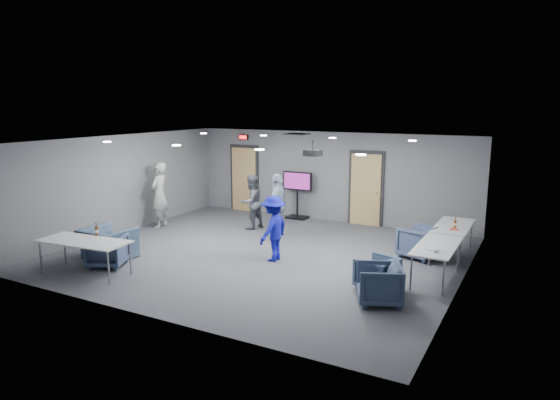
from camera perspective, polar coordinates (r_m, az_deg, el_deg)
The scene contains 29 objects.
floor at distance 12.01m, azimuth -1.99°, elevation -6.16°, with size 9.00×9.00×0.00m, color #313338.
ceiling at distance 11.50m, azimuth -2.08°, elevation 6.79°, with size 9.00×9.00×0.00m, color silver.
wall_back at distance 15.22m, azimuth 5.59°, elevation 2.68°, with size 9.00×0.02×2.70m, color slate.
wall_front at distance 8.56m, azimuth -15.71°, elevation -4.29°, with size 9.00×0.02×2.70m, color slate.
wall_left at distance 14.45m, azimuth -17.64°, elevation 1.76°, with size 0.02×8.00×2.70m, color slate.
wall_right at distance 10.22m, azimuth 20.32°, elevation -2.09°, with size 0.02×8.00×2.70m, color slate.
door_left at distance 16.60m, azimuth -4.09°, elevation 2.42°, with size 1.06×0.17×2.24m.
door_right at distance 14.80m, azimuth 9.78°, elevation 1.23°, with size 1.06×0.17×2.24m.
exit_sign at distance 16.43m, azimuth -4.20°, elevation 7.18°, with size 0.32×0.08×0.16m.
hvac_diffuser at distance 14.20m, azimuth 1.92°, elevation 7.54°, with size 0.60×0.60×0.03m, color black.
downlights at distance 11.50m, azimuth -2.08°, elevation 6.72°, with size 6.18×3.78×0.02m.
person_a at distance 14.69m, azimuth -13.63°, elevation 0.54°, with size 0.70×0.46×1.91m, color gray.
person_b at distance 14.20m, azimuth -3.30°, elevation -0.23°, with size 0.76×0.59×1.56m, color #4E545E.
person_c at distance 13.37m, azimuth -0.25°, elevation -0.58°, with size 1.00×0.42×1.71m, color #9EB8CB.
person_d at distance 11.33m, azimuth -0.78°, elevation -3.27°, with size 0.97×0.56×1.50m, color navy.
chair_right_a at distance 12.06m, azimuth 15.61°, elevation -4.65°, with size 0.80×0.82×0.75m, color #394662.
chair_right_b at distance 9.91m, azimuth 11.01°, elevation -8.21°, with size 0.68×0.70×0.64m, color #3D516A.
chair_right_c at distance 9.24m, azimuth 11.28°, elevation -9.41°, with size 0.76×0.79×0.72m, color #333F58.
chair_front_a at distance 11.67m, azimuth -19.11°, elevation -5.49°, with size 0.75×0.77×0.70m, color #394663.
chair_front_b at distance 12.22m, azimuth -19.06°, elevation -4.71°, with size 1.11×0.97×0.72m, color #3A4D64.
table_right_a at distance 12.40m, azimuth 19.19°, elevation -2.94°, with size 0.77×1.85×0.73m.
table_right_b at distance 10.59m, azimuth 17.50°, elevation -5.19°, with size 0.76×1.82×0.73m.
table_front_left at distance 11.21m, azimuth -21.48°, elevation -4.53°, with size 2.04×1.01×0.73m.
bottle_front at distance 11.48m, azimuth -20.22°, elevation -3.33°, with size 0.08×0.08×0.29m.
bottle_right at distance 12.14m, azimuth 19.37°, elevation -2.59°, with size 0.06×0.06×0.25m.
snack_box at distance 11.94m, azimuth 19.26°, elevation -3.17°, with size 0.16×0.11×0.04m, color #DA4736.
wrapper at distance 10.14m, azimuth 16.91°, elevation -5.46°, with size 0.22×0.15×0.05m, color silver.
tv_stand at distance 15.46m, azimuth 2.00°, elevation 0.90°, with size 0.96×0.46×1.47m.
projector at distance 11.75m, azimuth 3.76°, elevation 5.41°, with size 0.38×0.36×0.36m.
Camera 1 is at (5.80, -9.90, 3.55)m, focal length 32.00 mm.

